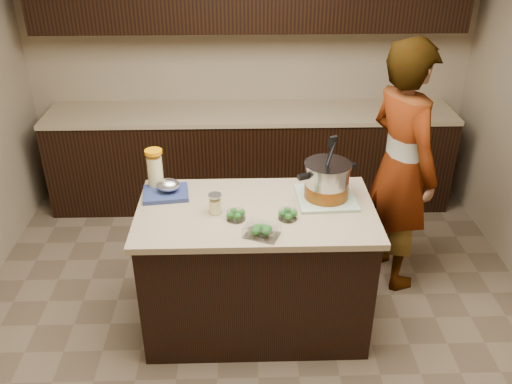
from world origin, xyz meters
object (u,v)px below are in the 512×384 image
(island, at_px, (256,268))
(stock_pot, at_px, (327,183))
(person, at_px, (401,168))
(lemonade_pitcher, at_px, (155,171))

(island, xyz_separation_m, stock_pot, (0.44, 0.11, 0.56))
(island, height_order, stock_pot, stock_pot)
(island, distance_m, stock_pot, 0.73)
(island, relative_size, person, 0.80)
(stock_pot, height_order, lemonade_pitcher, stock_pot)
(lemonade_pitcher, distance_m, person, 1.69)
(lemonade_pitcher, height_order, person, person)
(island, bearing_deg, lemonade_pitcher, 156.04)
(person, bearing_deg, island, 95.74)
(island, xyz_separation_m, lemonade_pitcher, (-0.64, 0.28, 0.57))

